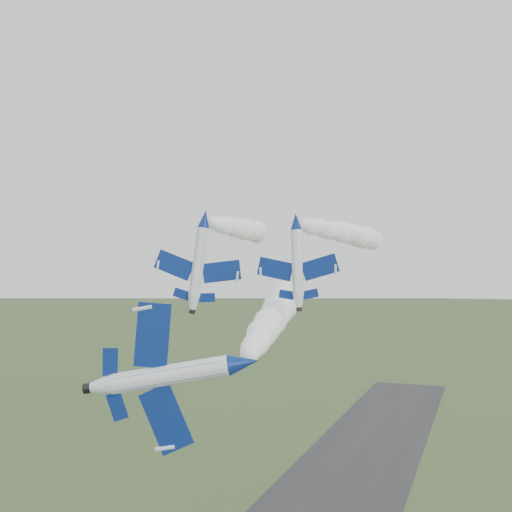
{
  "coord_description": "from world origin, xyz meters",
  "views": [
    {
      "loc": [
        24.68,
        -51.2,
        38.68
      ],
      "look_at": [
        -0.37,
        11.68,
        41.09
      ],
      "focal_mm": 40.0,
      "sensor_mm": 36.0,
      "label": 1
    }
  ],
  "objects": [
    {
      "name": "smoke_trail_jet_pair_right",
      "position": [
        1.73,
        53.36,
        46.49
      ],
      "size": [
        9.39,
        70.06,
        4.79
      ],
      "primitive_type": null,
      "rotation": [
        0.0,
        0.0,
        0.07
      ],
      "color": "white"
    },
    {
      "name": "smoke_trail_jet_pair_left",
      "position": [
        -16.89,
        45.09,
        47.48
      ],
      "size": [
        17.55,
        51.21,
        4.54
      ],
      "primitive_type": null,
      "rotation": [
        0.0,
        0.0,
        0.26
      ],
      "color": "white"
    },
    {
      "name": "jet_lead",
      "position": [
        7.06,
        -9.49,
        31.83
      ],
      "size": [
        6.16,
        14.07,
        11.72
      ],
      "rotation": [
        0.0,
        1.4,
        0.32
      ],
      "color": "white"
    },
    {
      "name": "jet_pair_right",
      "position": [
        3.38,
        15.45,
        45.47
      ],
      "size": [
        10.12,
        12.12,
        3.0
      ],
      "rotation": [
        0.0,
        -0.03,
        0.07
      ],
      "color": "white"
    },
    {
      "name": "smoke_trail_jet_lead",
      "position": [
        -2.16,
        23.2,
        33.48
      ],
      "size": [
        24.16,
        59.37,
        5.56
      ],
      "primitive_type": null,
      "rotation": [
        0.0,
        0.0,
        0.32
      ],
      "color": "white"
    },
    {
      "name": "jet_pair_left",
      "position": [
        -9.54,
        16.23,
        46.33
      ],
      "size": [
        11.69,
        13.76,
        3.59
      ],
      "rotation": [
        0.0,
        0.13,
        0.26
      ],
      "color": "white"
    }
  ]
}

